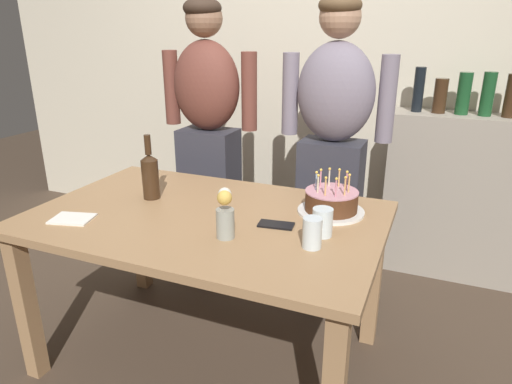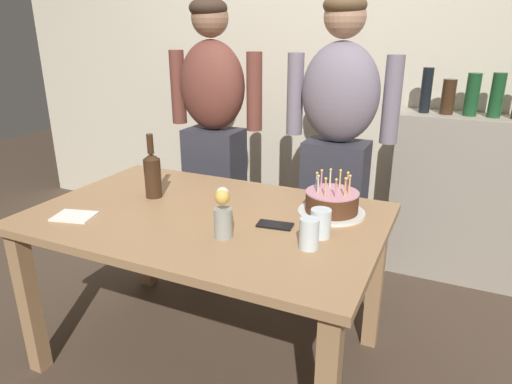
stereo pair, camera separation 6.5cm
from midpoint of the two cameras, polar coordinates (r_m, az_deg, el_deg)
ground_plane at (r=2.35m, az=-6.48°, el=-19.74°), size 10.00×10.00×0.00m
back_wall at (r=3.25m, az=6.39°, el=16.33°), size 5.20×0.10×2.60m
dining_table at (r=2.00m, az=-7.18°, el=-5.41°), size 1.50×0.96×0.74m
birthday_cake at (r=1.97m, az=8.54°, el=-1.29°), size 0.29×0.29×0.18m
water_glass_near at (r=1.65m, az=5.97°, el=-5.15°), size 0.07×0.07×0.12m
water_glass_far at (r=1.75m, az=7.32°, el=-3.80°), size 0.08×0.08×0.11m
wine_bottle at (r=2.17m, az=-14.03°, el=2.13°), size 0.08×0.08×0.30m
cell_phone at (r=1.84m, az=1.53°, el=-4.16°), size 0.15×0.09×0.01m
napkin_stack at (r=2.06m, az=-22.98°, el=-3.12°), size 0.19×0.16×0.01m
flower_vase at (r=1.70m, az=-5.02°, el=-2.69°), size 0.07×0.08×0.20m
person_man_bearded at (r=2.79m, az=-6.69°, el=6.88°), size 0.61×0.27×1.66m
person_woman_cardigan at (r=2.51m, az=8.88°, el=5.34°), size 0.61×0.27×1.66m
shelf_cabinet at (r=3.05m, az=23.70°, el=-0.31°), size 0.88×0.30×1.28m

